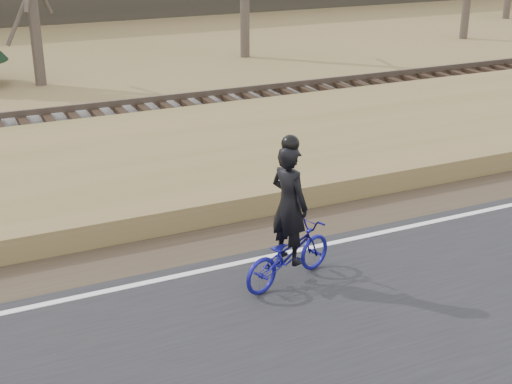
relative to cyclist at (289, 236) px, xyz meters
name	(u,v)px	position (x,y,z in m)	size (l,w,h in m)	color
ground	(358,247)	(1.67, 0.64, -0.81)	(120.00, 120.00, 0.00)	olive
road	(455,316)	(1.67, -1.86, -0.78)	(120.00, 6.00, 0.06)	black
edge_line	(352,239)	(1.67, 0.84, -0.75)	(120.00, 0.12, 0.01)	silver
shoulder	(322,220)	(1.67, 1.84, -0.79)	(120.00, 1.60, 0.04)	#473A2B
embankment	(253,161)	(1.67, 4.84, -0.59)	(120.00, 5.00, 0.44)	olive
ballast	(192,118)	(1.67, 8.64, -0.59)	(120.00, 3.00, 0.45)	slate
railroad	(192,107)	(1.67, 8.64, -0.29)	(120.00, 2.40, 0.29)	black
cyclist	(289,236)	(0.00, 0.00, 0.00)	(1.82, 1.12, 2.31)	navy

